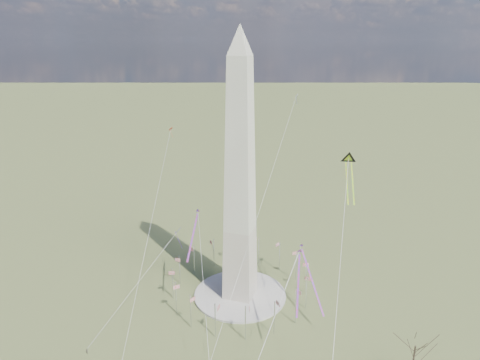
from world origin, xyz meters
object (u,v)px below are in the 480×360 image
(person_west, at_px, (87,351))
(kite_delta_black, at_px, (349,162))
(tree_near, at_px, (416,344))
(washington_monument, at_px, (240,180))

(person_west, bearing_deg, kite_delta_black, -126.45)
(person_west, height_order, kite_delta_black, kite_delta_black)
(tree_near, height_order, kite_delta_black, kite_delta_black)
(person_west, bearing_deg, washington_monument, -110.90)
(washington_monument, relative_size, kite_delta_black, 5.80)
(kite_delta_black, bearing_deg, washington_monument, 0.46)
(washington_monument, distance_m, person_west, 75.48)
(washington_monument, xyz_separation_m, kite_delta_black, (36.78, 7.69, 7.99))
(tree_near, distance_m, kite_delta_black, 59.84)
(washington_monument, relative_size, person_west, 60.08)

